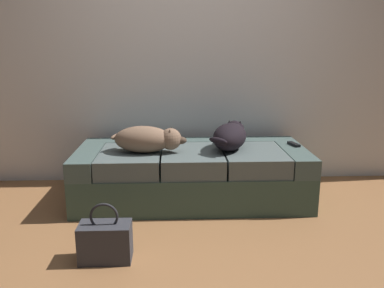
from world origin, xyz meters
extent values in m
plane|color=#96643C|center=(0.00, 0.00, 0.00)|extent=(10.00, 10.00, 0.00)
cube|color=silver|center=(0.00, 1.68, 1.40)|extent=(6.40, 0.10, 2.80)
cube|color=#374E42|center=(0.00, 1.08, 0.15)|extent=(1.93, 0.86, 0.30)
cube|color=#445753|center=(-0.87, 1.08, 0.38)|extent=(0.20, 0.86, 0.15)
cube|color=#445753|center=(0.87, 1.08, 0.38)|extent=(0.20, 0.86, 0.15)
cube|color=#445753|center=(0.00, 1.41, 0.38)|extent=(1.53, 0.20, 0.15)
cube|color=#515D5C|center=(-0.51, 0.98, 0.38)|extent=(0.50, 0.65, 0.15)
cube|color=#515D5C|center=(0.00, 0.98, 0.38)|extent=(0.50, 0.65, 0.15)
cube|color=#515D5C|center=(0.51, 0.98, 0.38)|extent=(0.50, 0.65, 0.15)
ellipsoid|color=#80614A|center=(-0.40, 0.97, 0.56)|extent=(0.50, 0.32, 0.22)
sphere|color=#80614A|center=(-0.18, 0.95, 0.57)|extent=(0.18, 0.18, 0.18)
ellipsoid|color=#4D3A2C|center=(-0.10, 0.94, 0.56)|extent=(0.11, 0.08, 0.06)
cone|color=#4D3A2C|center=(-0.17, 1.00, 0.63)|extent=(0.05, 0.05, 0.05)
cone|color=#4D3A2C|center=(-0.18, 0.90, 0.63)|extent=(0.05, 0.05, 0.05)
ellipsoid|color=#80614A|center=(-0.60, 1.05, 0.57)|extent=(0.15, 0.18, 0.05)
ellipsoid|color=black|center=(0.32, 1.03, 0.56)|extent=(0.40, 0.53, 0.22)
sphere|color=black|center=(0.39, 1.25, 0.57)|extent=(0.18, 0.18, 0.18)
ellipsoid|color=black|center=(0.41, 1.32, 0.56)|extent=(0.09, 0.12, 0.06)
cone|color=black|center=(0.34, 1.26, 0.64)|extent=(0.05, 0.05, 0.05)
cone|color=black|center=(0.43, 1.23, 0.64)|extent=(0.05, 0.05, 0.05)
ellipsoid|color=black|center=(0.20, 0.85, 0.57)|extent=(0.16, 0.17, 0.05)
cube|color=black|center=(0.89, 1.14, 0.47)|extent=(0.08, 0.16, 0.02)
cube|color=#323339|center=(-0.58, 0.08, 0.12)|extent=(0.32, 0.18, 0.24)
torus|color=#232428|center=(-0.58, 0.08, 0.29)|extent=(0.18, 0.02, 0.18)
camera|label=1|loc=(-0.13, -2.21, 1.31)|focal=37.52mm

